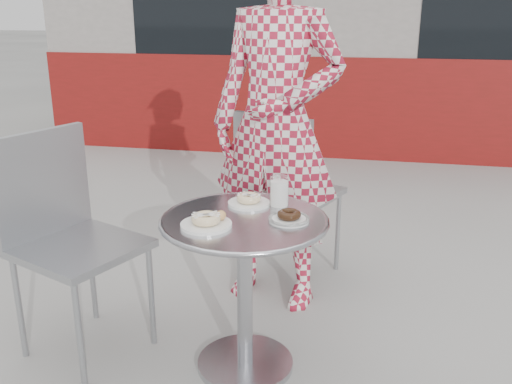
% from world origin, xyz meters
% --- Properties ---
extents(ground, '(60.00, 60.00, 0.00)m').
position_xyz_m(ground, '(0.00, 0.00, 0.00)').
color(ground, '#A9A7A1').
rests_on(ground, ground).
extents(storefront, '(6.02, 4.55, 3.00)m').
position_xyz_m(storefront, '(-0.00, 5.56, 1.49)').
color(storefront, gray).
rests_on(storefront, ground).
extents(bistro_table, '(0.67, 0.67, 0.68)m').
position_xyz_m(bistro_table, '(-0.05, 0.00, 0.51)').
color(bistro_table, silver).
rests_on(bistro_table, ground).
extents(chair_far, '(0.59, 0.60, 0.96)m').
position_xyz_m(chair_far, '(0.01, 0.91, 0.29)').
color(chair_far, '#989B9F').
rests_on(chair_far, ground).
extents(chair_left, '(0.61, 0.61, 0.97)m').
position_xyz_m(chair_left, '(-0.77, -0.01, 0.30)').
color(chair_left, '#989B9F').
rests_on(chair_left, ground).
extents(seated_person, '(0.75, 0.58, 1.84)m').
position_xyz_m(seated_person, '(-0.03, 0.65, 0.92)').
color(seated_person, maroon).
rests_on(seated_person, ground).
extents(plate_far, '(0.18, 0.18, 0.05)m').
position_xyz_m(plate_far, '(-0.06, 0.17, 0.70)').
color(plate_far, white).
rests_on(plate_far, bistro_table).
extents(plate_near, '(0.20, 0.20, 0.05)m').
position_xyz_m(plate_near, '(-0.17, -0.11, 0.70)').
color(plate_near, white).
rests_on(plate_near, bistro_table).
extents(plate_checker, '(0.16, 0.16, 0.04)m').
position_xyz_m(plate_checker, '(0.13, 0.01, 0.69)').
color(plate_checker, white).
rests_on(plate_checker, bistro_table).
extents(milk_cup, '(0.08, 0.08, 0.13)m').
position_xyz_m(milk_cup, '(0.06, 0.18, 0.74)').
color(milk_cup, white).
rests_on(milk_cup, bistro_table).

